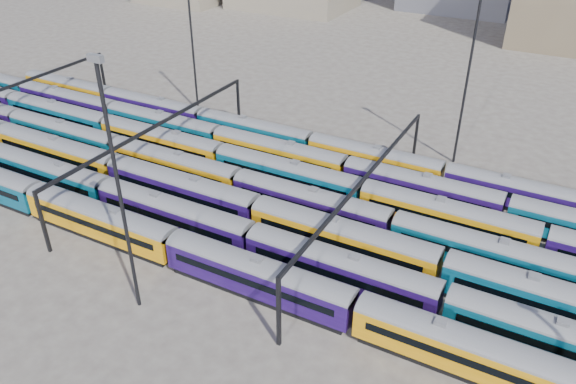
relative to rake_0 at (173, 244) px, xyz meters
The scene contains 14 objects.
ground 16.35m from the rake_0, 68.52° to the left, with size 500.00×500.00×0.00m, color #47403C.
rake_0 is the anchor object (origin of this frame).
rake_1 18.21m from the rake_0, 15.93° to the left, with size 149.21×3.12×5.25m.
rake_2 10.95m from the rake_0, 65.91° to the left, with size 132.95×3.24×5.47m.
rake_3 15.06m from the rake_0, 95.18° to the left, with size 125.22×3.05×5.14m.
rake_4 21.34m from the rake_0, 110.44° to the left, with size 127.52×3.11×5.24m.
rake_5 27.49m from the rake_0, 114.55° to the left, with size 124.95×3.05×5.13m.
rake_6 30.05m from the rake_0, 86.65° to the left, with size 118.81×2.90×4.87m.
gantry_0 46.75m from the rake_0, 161.21° to the left, with size 0.35×40.35×8.03m.
gantry_1 20.98m from the rake_0, 133.22° to the left, with size 0.35×40.35×8.03m.
gantry_2 22.23m from the rake_0, 43.33° to the left, with size 0.35×40.35×8.03m.
mast_1 45.56m from the rake_0, 123.08° to the left, with size 1.40×0.50×25.60m.
mast_2 13.26m from the rake_0, 82.65° to the right, with size 1.40×0.50×25.60m.
mast_3 45.65m from the rake_0, 61.81° to the left, with size 1.40×0.50×25.60m.
Camera 1 is at (28.49, -52.44, 38.66)m, focal length 35.00 mm.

